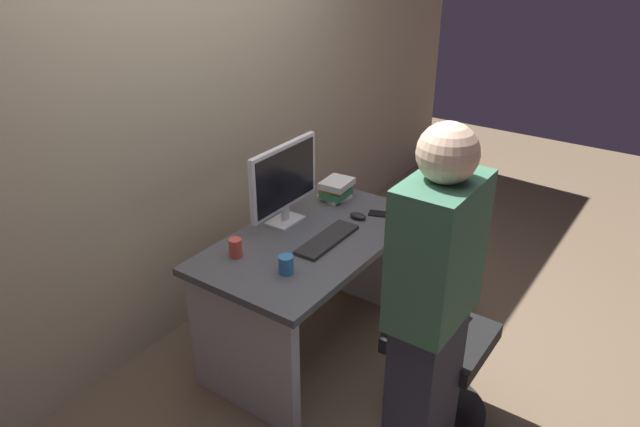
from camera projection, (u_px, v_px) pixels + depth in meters
ground_plane at (313, 344)px, 3.45m from camera, size 9.00×9.00×0.00m
wall_back at (189, 71)px, 3.20m from camera, size 6.40×0.10×3.00m
desk at (313, 273)px, 3.23m from camera, size 1.31×0.74×0.73m
office_chair at (430, 339)px, 2.83m from camera, size 0.52×0.52×0.94m
person_at_desk at (431, 318)px, 2.30m from camera, size 0.40×0.24×1.64m
monitor at (284, 180)px, 3.16m from camera, size 0.54×0.14×0.46m
keyboard at (327, 240)px, 3.07m from camera, size 0.43×0.13×0.02m
mouse at (358, 216)px, 3.30m from camera, size 0.06×0.10×0.03m
cup_near_keyboard at (286, 265)px, 2.78m from camera, size 0.07×0.07×0.09m
cup_by_monitor at (236, 248)px, 2.92m from camera, size 0.07×0.07×0.10m
book_stack at (336, 189)px, 3.52m from camera, size 0.21×0.19×0.12m
cell_phone at (381, 214)px, 3.35m from camera, size 0.12×0.16×0.01m
handbag at (445, 300)px, 3.62m from camera, size 0.34×0.14×0.38m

